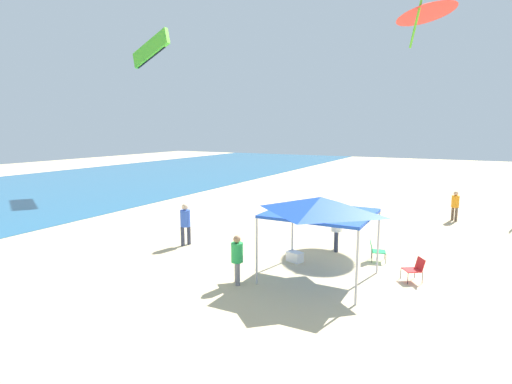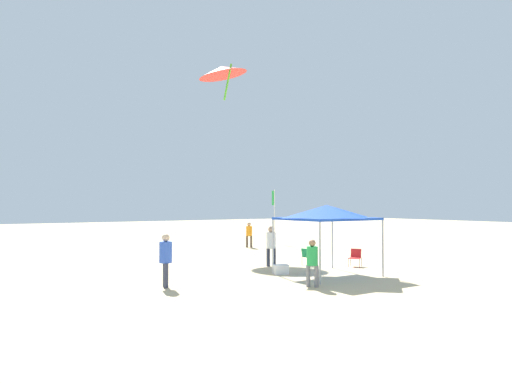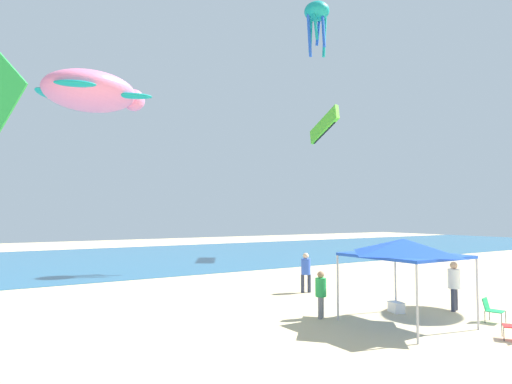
% 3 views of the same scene
% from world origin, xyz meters
% --- Properties ---
extents(ground, '(120.00, 120.00, 0.10)m').
position_xyz_m(ground, '(0.00, 0.00, -0.05)').
color(ground, '#D6BC8C').
extents(canopy_tent, '(3.11, 3.45, 2.92)m').
position_xyz_m(canopy_tent, '(-2.57, 3.32, 2.60)').
color(canopy_tent, '#B7B7BC').
rests_on(canopy_tent, ground).
extents(folding_chair_right_of_tent, '(0.66, 0.74, 0.82)m').
position_xyz_m(folding_chair_right_of_tent, '(0.29, 1.96, 0.47)').
color(folding_chair_right_of_tent, black).
rests_on(folding_chair_right_of_tent, ground).
extents(folding_chair_near_cooler, '(0.78, 0.81, 0.82)m').
position_xyz_m(folding_chair_near_cooler, '(-1.23, 0.32, 0.47)').
color(folding_chair_near_cooler, black).
rests_on(folding_chair_near_cooler, ground).
extents(cooler_box, '(0.58, 0.72, 0.40)m').
position_xyz_m(cooler_box, '(-1.30, 4.76, 0.20)').
color(cooler_box, white).
rests_on(cooler_box, ground).
extents(person_near_umbrella, '(0.49, 0.45, 1.90)m').
position_xyz_m(person_near_umbrella, '(-1.51, 10.00, 1.12)').
color(person_near_umbrella, '#33384C').
rests_on(person_near_umbrella, ground).
extents(person_watching_sky, '(0.41, 0.41, 1.72)m').
position_xyz_m(person_watching_sky, '(9.60, -0.55, 1.01)').
color(person_watching_sky, brown).
rests_on(person_watching_sky, ground).
extents(person_beachcomber, '(0.40, 0.40, 1.69)m').
position_xyz_m(person_beachcomber, '(-4.34, 5.60, 0.99)').
color(person_beachcomber, slate).
rests_on(person_beachcomber, ground).
extents(person_kite_handler, '(0.49, 0.45, 1.90)m').
position_xyz_m(person_kite_handler, '(0.86, 3.74, 1.12)').
color(person_kite_handler, '#33384C').
rests_on(person_kite_handler, ground).
extents(kite_delta_red, '(3.87, 3.91, 2.87)m').
position_xyz_m(kite_delta_red, '(9.41, 1.66, 11.74)').
color(kite_delta_red, red).
extents(kite_parafoil_lime, '(1.31, 4.89, 2.96)m').
position_xyz_m(kite_parafoil_lime, '(11.59, 23.58, 11.92)').
color(kite_parafoil_lime, '#66D82D').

